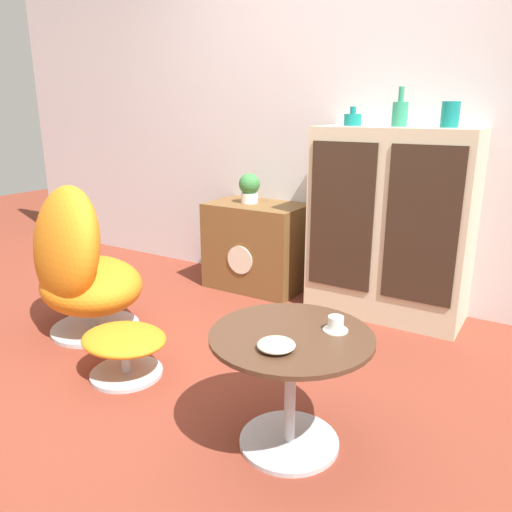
{
  "coord_description": "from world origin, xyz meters",
  "views": [
    {
      "loc": [
        1.4,
        -1.65,
        1.3
      ],
      "look_at": [
        0.06,
        0.49,
        0.55
      ],
      "focal_mm": 35.0,
      "sensor_mm": 36.0,
      "label": 1
    }
  ],
  "objects_px": {
    "ottoman": "(124,344)",
    "vase_inner_left": "(400,113)",
    "vase_leftmost": "(353,119)",
    "sideboard": "(390,224)",
    "tv_console": "(257,246)",
    "teacup": "(336,325)",
    "bowl": "(276,345)",
    "egg_chair": "(79,267)",
    "coffee_table": "(291,372)",
    "potted_plant": "(249,187)",
    "vase_inner_right": "(450,114)"
  },
  "relations": [
    {
      "from": "teacup",
      "to": "bowl",
      "type": "xyz_separation_m",
      "value": [
        -0.12,
        -0.25,
        -0.01
      ]
    },
    {
      "from": "teacup",
      "to": "potted_plant",
      "type": "bearing_deg",
      "value": 132.49
    },
    {
      "from": "ottoman",
      "to": "vase_inner_left",
      "type": "bearing_deg",
      "value": 60.02
    },
    {
      "from": "sideboard",
      "to": "vase_inner_left",
      "type": "xyz_separation_m",
      "value": [
        0.0,
        0.0,
        0.67
      ]
    },
    {
      "from": "ottoman",
      "to": "vase_leftmost",
      "type": "distance_m",
      "value": 1.91
    },
    {
      "from": "tv_console",
      "to": "ottoman",
      "type": "xyz_separation_m",
      "value": [
        0.13,
        -1.47,
        -0.15
      ]
    },
    {
      "from": "vase_inner_left",
      "to": "vase_inner_right",
      "type": "height_order",
      "value": "vase_inner_left"
    },
    {
      "from": "vase_leftmost",
      "to": "vase_inner_left",
      "type": "bearing_deg",
      "value": -0.0
    },
    {
      "from": "sideboard",
      "to": "bowl",
      "type": "relative_size",
      "value": 8.72
    },
    {
      "from": "vase_inner_right",
      "to": "vase_inner_left",
      "type": "bearing_deg",
      "value": -180.0
    },
    {
      "from": "vase_inner_right",
      "to": "teacup",
      "type": "distance_m",
      "value": 1.6
    },
    {
      "from": "coffee_table",
      "to": "potted_plant",
      "type": "height_order",
      "value": "potted_plant"
    },
    {
      "from": "vase_inner_right",
      "to": "potted_plant",
      "type": "height_order",
      "value": "vase_inner_right"
    },
    {
      "from": "tv_console",
      "to": "coffee_table",
      "type": "distance_m",
      "value": 1.86
    },
    {
      "from": "vase_leftmost",
      "to": "vase_inner_left",
      "type": "xyz_separation_m",
      "value": [
        0.29,
        -0.0,
        0.04
      ]
    },
    {
      "from": "egg_chair",
      "to": "potted_plant",
      "type": "height_order",
      "value": "egg_chair"
    },
    {
      "from": "sideboard",
      "to": "vase_leftmost",
      "type": "xyz_separation_m",
      "value": [
        -0.29,
        0.0,
        0.64
      ]
    },
    {
      "from": "tv_console",
      "to": "egg_chair",
      "type": "height_order",
      "value": "egg_chair"
    },
    {
      "from": "ottoman",
      "to": "potted_plant",
      "type": "height_order",
      "value": "potted_plant"
    },
    {
      "from": "egg_chair",
      "to": "potted_plant",
      "type": "distance_m",
      "value": 1.34
    },
    {
      "from": "egg_chair",
      "to": "coffee_table",
      "type": "bearing_deg",
      "value": -10.04
    },
    {
      "from": "tv_console",
      "to": "vase_leftmost",
      "type": "distance_m",
      "value": 1.15
    },
    {
      "from": "egg_chair",
      "to": "bowl",
      "type": "distance_m",
      "value": 1.61
    },
    {
      "from": "vase_inner_left",
      "to": "teacup",
      "type": "distance_m",
      "value": 1.62
    },
    {
      "from": "tv_console",
      "to": "potted_plant",
      "type": "xyz_separation_m",
      "value": [
        -0.06,
        0.0,
        0.43
      ]
    },
    {
      "from": "coffee_table",
      "to": "teacup",
      "type": "height_order",
      "value": "teacup"
    },
    {
      "from": "vase_inner_right",
      "to": "teacup",
      "type": "xyz_separation_m",
      "value": [
        -0.05,
        -1.41,
        -0.76
      ]
    },
    {
      "from": "coffee_table",
      "to": "vase_leftmost",
      "type": "distance_m",
      "value": 1.82
    },
    {
      "from": "vase_leftmost",
      "to": "potted_plant",
      "type": "relative_size",
      "value": 0.54
    },
    {
      "from": "egg_chair",
      "to": "vase_inner_left",
      "type": "bearing_deg",
      "value": 41.1
    },
    {
      "from": "vase_leftmost",
      "to": "vase_inner_right",
      "type": "height_order",
      "value": "vase_inner_right"
    },
    {
      "from": "coffee_table",
      "to": "potted_plant",
      "type": "bearing_deg",
      "value": 127.29
    },
    {
      "from": "vase_inner_right",
      "to": "bowl",
      "type": "height_order",
      "value": "vase_inner_right"
    },
    {
      "from": "coffee_table",
      "to": "vase_inner_left",
      "type": "distance_m",
      "value": 1.8
    },
    {
      "from": "ottoman",
      "to": "vase_inner_right",
      "type": "distance_m",
      "value": 2.17
    },
    {
      "from": "coffee_table",
      "to": "bowl",
      "type": "xyz_separation_m",
      "value": [
        0.01,
        -0.14,
        0.18
      ]
    },
    {
      "from": "tv_console",
      "to": "vase_leftmost",
      "type": "bearing_deg",
      "value": 0.9
    },
    {
      "from": "potted_plant",
      "to": "coffee_table",
      "type": "bearing_deg",
      "value": -52.71
    },
    {
      "from": "sideboard",
      "to": "potted_plant",
      "type": "distance_m",
      "value": 1.06
    },
    {
      "from": "teacup",
      "to": "ottoman",
      "type": "bearing_deg",
      "value": -176.27
    },
    {
      "from": "coffee_table",
      "to": "bowl",
      "type": "distance_m",
      "value": 0.23
    },
    {
      "from": "tv_console",
      "to": "bowl",
      "type": "distance_m",
      "value": 2.0
    },
    {
      "from": "coffee_table",
      "to": "teacup",
      "type": "xyz_separation_m",
      "value": [
        0.13,
        0.11,
        0.18
      ]
    },
    {
      "from": "egg_chair",
      "to": "vase_inner_right",
      "type": "xyz_separation_m",
      "value": [
        1.72,
        1.25,
        0.85
      ]
    },
    {
      "from": "sideboard",
      "to": "ottoman",
      "type": "distance_m",
      "value": 1.76
    },
    {
      "from": "ottoman",
      "to": "vase_inner_right",
      "type": "relative_size",
      "value": 3.12
    },
    {
      "from": "sideboard",
      "to": "tv_console",
      "type": "bearing_deg",
      "value": -179.59
    },
    {
      "from": "sideboard",
      "to": "ottoman",
      "type": "xyz_separation_m",
      "value": [
        -0.85,
        -1.48,
        -0.43
      ]
    },
    {
      "from": "vase_leftmost",
      "to": "potted_plant",
      "type": "xyz_separation_m",
      "value": [
        -0.76,
        -0.01,
        -0.49
      ]
    },
    {
      "from": "bowl",
      "to": "vase_inner_left",
      "type": "bearing_deg",
      "value": 93.95
    }
  ]
}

